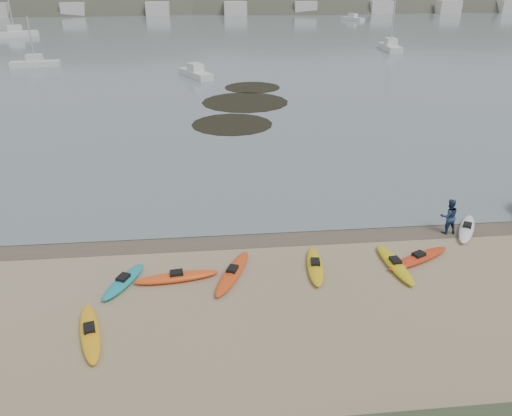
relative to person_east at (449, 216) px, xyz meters
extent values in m
plane|color=tan|center=(-9.76, 0.80, -0.94)|extent=(600.00, 600.00, 0.00)
plane|color=brown|center=(-9.76, 0.50, -0.93)|extent=(60.00, 60.00, 0.00)
ellipsoid|color=red|center=(-2.55, -2.57, -0.77)|extent=(3.68, 2.27, 0.34)
ellipsoid|color=teal|center=(-15.85, -3.15, -0.77)|extent=(1.92, 2.99, 0.34)
ellipsoid|color=#FFB015|center=(-16.63, -6.42, -0.77)|extent=(1.60, 3.70, 0.34)
ellipsoid|color=yellow|center=(-3.81, -2.98, -0.77)|extent=(1.03, 3.63, 0.34)
ellipsoid|color=#E74814|center=(-11.18, -2.95, -0.77)|extent=(2.14, 3.80, 0.34)
ellipsoid|color=#FF5016|center=(-13.61, -3.03, -0.77)|extent=(3.71, 1.17, 0.34)
ellipsoid|color=white|center=(1.10, 0.00, -0.77)|extent=(2.44, 3.29, 0.34)
ellipsoid|color=yellow|center=(-7.44, -2.75, -0.77)|extent=(1.12, 3.38, 0.34)
imported|color=navy|center=(0.00, 0.00, 0.00)|extent=(0.92, 0.72, 1.88)
cylinder|color=black|center=(-9.78, 21.26, -0.91)|extent=(7.13, 7.13, 0.04)
cylinder|color=black|center=(-7.97, 29.38, -0.91)|extent=(8.90, 8.90, 0.04)
cylinder|color=black|center=(-6.54, 36.51, -0.91)|extent=(6.45, 6.45, 0.04)
cube|color=silver|center=(-35.70, 53.55, -0.47)|extent=(6.77, 2.44, 0.93)
cube|color=silver|center=(-13.11, 43.53, -0.48)|extent=(4.57, 6.71, 0.92)
cube|color=silver|center=(19.80, 64.37, -0.39)|extent=(2.70, 7.99, 1.10)
cube|color=silver|center=(-50.65, 91.45, -0.31)|extent=(9.01, 6.65, 1.25)
cube|color=silver|center=(29.72, 122.72, -0.44)|extent=(5.47, 7.03, 0.99)
ellipsoid|color=#384235|center=(-54.76, 195.80, -18.94)|extent=(220.00, 120.00, 80.00)
ellipsoid|color=#384235|center=(25.24, 190.80, -16.24)|extent=(200.00, 110.00, 68.00)
ellipsoid|color=#384235|center=(110.24, 200.80, -18.04)|extent=(230.00, 130.00, 76.00)
cube|color=beige|center=(-51.76, 145.80, 1.06)|extent=(7.00, 5.00, 4.00)
cube|color=beige|center=(-27.76, 145.80, 1.06)|extent=(7.00, 5.00, 4.00)
cube|color=beige|center=(-3.76, 145.80, 1.06)|extent=(7.00, 5.00, 4.00)
cube|color=beige|center=(20.24, 145.80, 1.06)|extent=(7.00, 5.00, 4.00)
cube|color=beige|center=(44.24, 145.80, 1.06)|extent=(7.00, 5.00, 4.00)
cube|color=beige|center=(68.24, 145.80, 1.06)|extent=(7.00, 5.00, 4.00)
camera|label=1|loc=(-12.04, -21.55, 11.19)|focal=35.00mm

